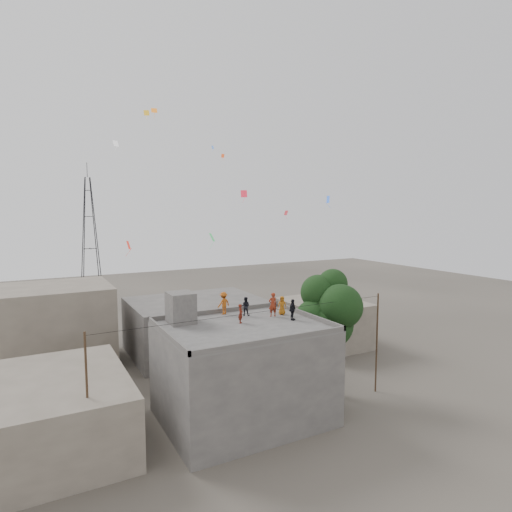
# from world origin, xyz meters

# --- Properties ---
(ground) EXTENTS (140.00, 140.00, 0.00)m
(ground) POSITION_xyz_m (0.00, 0.00, 0.00)
(ground) COLOR #3F3A33
(ground) RESTS_ON ground
(main_building) EXTENTS (10.00, 8.00, 6.10)m
(main_building) POSITION_xyz_m (0.00, 0.00, 3.05)
(main_building) COLOR #4C4A47
(main_building) RESTS_ON ground
(parapet) EXTENTS (10.00, 8.00, 0.30)m
(parapet) POSITION_xyz_m (0.00, 0.00, 6.25)
(parapet) COLOR #4C4A47
(parapet) RESTS_ON main_building
(stair_head_box) EXTENTS (1.60, 1.80, 2.00)m
(stair_head_box) POSITION_xyz_m (-3.20, 2.60, 7.10)
(stair_head_box) COLOR #4C4A47
(stair_head_box) RESTS_ON main_building
(neighbor_west) EXTENTS (8.00, 10.00, 4.00)m
(neighbor_west) POSITION_xyz_m (-11.00, 2.00, 2.00)
(neighbor_west) COLOR #695F52
(neighbor_west) RESTS_ON ground
(neighbor_north) EXTENTS (12.00, 9.00, 5.00)m
(neighbor_north) POSITION_xyz_m (2.00, 14.00, 2.50)
(neighbor_north) COLOR #4C4A47
(neighbor_north) RESTS_ON ground
(neighbor_northwest) EXTENTS (9.00, 8.00, 7.00)m
(neighbor_northwest) POSITION_xyz_m (-10.00, 16.00, 3.50)
(neighbor_northwest) COLOR #695F52
(neighbor_northwest) RESTS_ON ground
(neighbor_east) EXTENTS (7.00, 8.00, 4.40)m
(neighbor_east) POSITION_xyz_m (14.00, 10.00, 2.20)
(neighbor_east) COLOR #695F52
(neighbor_east) RESTS_ON ground
(tree) EXTENTS (4.90, 4.60, 9.10)m
(tree) POSITION_xyz_m (7.37, 0.60, 6.10)
(tree) COLOR black
(tree) RESTS_ON ground
(utility_line) EXTENTS (20.12, 0.62, 7.40)m
(utility_line) POSITION_xyz_m (0.50, -1.25, 3.83)
(utility_line) COLOR black
(utility_line) RESTS_ON ground
(transmission_tower) EXTENTS (2.97, 2.97, 20.01)m
(transmission_tower) POSITION_xyz_m (-4.00, 40.00, 9.07)
(transmission_tower) COLOR black
(transmission_tower) RESTS_ON ground
(person_red_adult) EXTENTS (0.64, 0.45, 1.67)m
(person_red_adult) POSITION_xyz_m (2.91, 1.21, 6.93)
(person_red_adult) COLOR maroon
(person_red_adult) RESTS_ON main_building
(person_orange_child) EXTENTS (0.76, 0.72, 1.31)m
(person_orange_child) POSITION_xyz_m (3.76, 1.36, 6.76)
(person_orange_child) COLOR #A35B12
(person_orange_child) RESTS_ON main_building
(person_dark_child) EXTENTS (0.80, 0.78, 1.30)m
(person_dark_child) POSITION_xyz_m (1.40, 2.38, 6.75)
(person_dark_child) COLOR black
(person_dark_child) RESTS_ON main_building
(person_dark_adult) EXTENTS (0.89, 0.73, 1.42)m
(person_dark_adult) POSITION_xyz_m (3.57, -0.27, 6.81)
(person_dark_adult) COLOR black
(person_dark_adult) RESTS_ON main_building
(person_orange_adult) EXTENTS (1.16, 0.88, 1.59)m
(person_orange_adult) POSITION_xyz_m (0.20, 3.40, 6.89)
(person_orange_adult) COLOR #A74D13
(person_orange_adult) RESTS_ON main_building
(person_red_child) EXTENTS (0.50, 0.55, 1.26)m
(person_red_child) POSITION_xyz_m (0.18, 0.67, 6.73)
(person_red_child) COLOR #611B0F
(person_red_child) RESTS_ON main_building
(kites) EXTENTS (15.94, 14.75, 10.98)m
(kites) POSITION_xyz_m (0.58, 6.42, 15.31)
(kites) COLOR red
(kites) RESTS_ON ground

